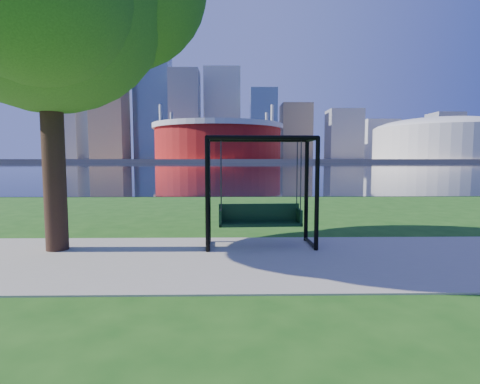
{
  "coord_description": "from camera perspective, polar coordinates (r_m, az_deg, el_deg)",
  "views": [
    {
      "loc": [
        -0.19,
        -7.86,
        2.02
      ],
      "look_at": [
        -0.05,
        0.0,
        1.33
      ],
      "focal_mm": 28.0,
      "sensor_mm": 36.0,
      "label": 1
    }
  ],
  "objects": [
    {
      "name": "far_bank",
      "position": [
        313.87,
        -0.99,
        4.86
      ],
      "size": [
        900.0,
        228.0,
        2.0
      ],
      "primitive_type": "cube",
      "color": "#937F60",
      "rests_on": "ground"
    },
    {
      "name": "stadium",
      "position": [
        243.37,
        -3.36,
        7.91
      ],
      "size": [
        83.0,
        83.0,
        32.0
      ],
      "color": "maroon",
      "rests_on": "far_bank"
    },
    {
      "name": "skyline",
      "position": [
        329.03,
        -1.75,
        10.95
      ],
      "size": [
        392.0,
        66.0,
        96.5
      ],
      "color": "gray",
      "rests_on": "far_bank"
    },
    {
      "name": "river",
      "position": [
        109.88,
        -0.92,
        4.0
      ],
      "size": [
        900.0,
        180.0,
        0.02
      ],
      "primitive_type": "cube",
      "color": "black",
      "rests_on": "ground"
    },
    {
      "name": "path",
      "position": [
        7.64,
        0.48,
        -10.19
      ],
      "size": [
        120.0,
        4.0,
        0.03
      ],
      "primitive_type": "cube",
      "color": "#9E937F",
      "rests_on": "ground"
    },
    {
      "name": "swing",
      "position": [
        8.55,
        3.06,
        -0.33
      ],
      "size": [
        2.51,
        1.17,
        2.52
      ],
      "rotation": [
        0.0,
        0.0,
        0.04
      ],
      "color": "black",
      "rests_on": "ground"
    },
    {
      "name": "ground",
      "position": [
        8.12,
        0.38,
        -9.36
      ],
      "size": [
        900.0,
        900.0,
        0.0
      ],
      "primitive_type": "plane",
      "color": "#1E5114",
      "rests_on": "ground"
    },
    {
      "name": "arena",
      "position": [
        278.3,
        28.3,
        7.3
      ],
      "size": [
        84.0,
        84.0,
        26.56
      ],
      "color": "beige",
      "rests_on": "far_bank"
    }
  ]
}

